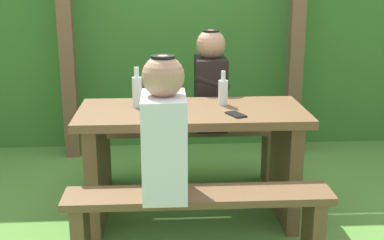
# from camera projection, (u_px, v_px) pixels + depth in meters

# --- Properties ---
(ground_plane) EXTENTS (12.00, 12.00, 0.00)m
(ground_plane) POSITION_uv_depth(u_px,v_px,m) (192.00, 219.00, 3.35)
(ground_plane) COLOR #508637
(hedge_backdrop) EXTENTS (6.40, 0.74, 2.30)m
(hedge_backdrop) POSITION_uv_depth(u_px,v_px,m) (180.00, 18.00, 4.88)
(hedge_backdrop) COLOR #357029
(hedge_backdrop) RESTS_ON ground_plane
(pergola_post_left) EXTENTS (0.12, 0.12, 2.02)m
(pergola_post_left) POSITION_uv_depth(u_px,v_px,m) (67.00, 41.00, 4.27)
(pergola_post_left) COLOR brown
(pergola_post_left) RESTS_ON ground_plane
(pergola_post_right) EXTENTS (0.12, 0.12, 2.02)m
(pergola_post_right) POSITION_uv_depth(u_px,v_px,m) (296.00, 40.00, 4.38)
(pergola_post_right) COLOR brown
(pergola_post_right) RESTS_ON ground_plane
(picnic_table) EXTENTS (1.40, 0.64, 0.75)m
(picnic_table) POSITION_uv_depth(u_px,v_px,m) (192.00, 146.00, 3.21)
(picnic_table) COLOR brown
(picnic_table) RESTS_ON ground_plane
(bench_near) EXTENTS (1.40, 0.24, 0.45)m
(bench_near) POSITION_uv_depth(u_px,v_px,m) (199.00, 215.00, 2.69)
(bench_near) COLOR brown
(bench_near) RESTS_ON ground_plane
(bench_far) EXTENTS (1.40, 0.24, 0.45)m
(bench_far) POSITION_uv_depth(u_px,v_px,m) (187.00, 144.00, 3.83)
(bench_far) COLOR brown
(bench_far) RESTS_ON ground_plane
(person_white_shirt) EXTENTS (0.25, 0.35, 0.72)m
(person_white_shirt) POSITION_uv_depth(u_px,v_px,m) (164.00, 132.00, 2.56)
(person_white_shirt) COLOR silver
(person_white_shirt) RESTS_ON bench_near
(person_black_coat) EXTENTS (0.25, 0.35, 0.72)m
(person_black_coat) POSITION_uv_depth(u_px,v_px,m) (210.00, 83.00, 3.71)
(person_black_coat) COLOR black
(person_black_coat) RESTS_ON bench_far
(drinking_glass) EXTENTS (0.07, 0.07, 0.08)m
(drinking_glass) POSITION_uv_depth(u_px,v_px,m) (159.00, 106.00, 3.07)
(drinking_glass) COLOR silver
(drinking_glass) RESTS_ON picnic_table
(bottle_left) EXTENTS (0.06, 0.06, 0.24)m
(bottle_left) POSITION_uv_depth(u_px,v_px,m) (156.00, 92.00, 3.15)
(bottle_left) COLOR silver
(bottle_left) RESTS_ON picnic_table
(bottle_right) EXTENTS (0.06, 0.06, 0.25)m
(bottle_right) POSITION_uv_depth(u_px,v_px,m) (137.00, 91.00, 3.17)
(bottle_right) COLOR silver
(bottle_right) RESTS_ON picnic_table
(bottle_center) EXTENTS (0.06, 0.06, 0.22)m
(bottle_center) POSITION_uv_depth(u_px,v_px,m) (223.00, 91.00, 3.23)
(bottle_center) COLOR silver
(bottle_center) RESTS_ON picnic_table
(cell_phone) EXTENTS (0.12, 0.16, 0.01)m
(cell_phone) POSITION_uv_depth(u_px,v_px,m) (236.00, 114.00, 3.00)
(cell_phone) COLOR black
(cell_phone) RESTS_ON picnic_table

